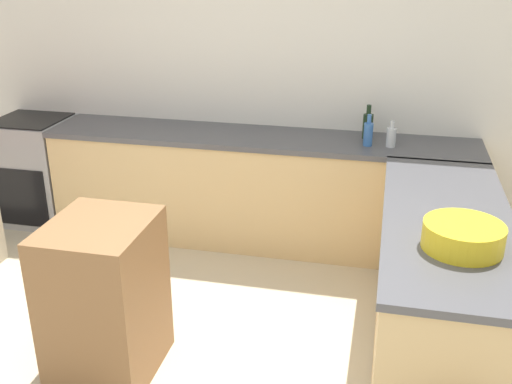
{
  "coord_description": "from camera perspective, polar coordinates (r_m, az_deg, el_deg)",
  "views": [
    {
      "loc": [
        0.95,
        -2.17,
        2.23
      ],
      "look_at": [
        0.26,
        0.91,
        0.94
      ],
      "focal_mm": 42.0,
      "sensor_mm": 36.0,
      "label": 1
    }
  ],
  "objects": [
    {
      "name": "counter_peninsula",
      "position": [
        3.57,
        17.03,
        -8.71
      ],
      "size": [
        0.69,
        1.9,
        0.89
      ],
      "color": "#D6B27A",
      "rests_on": "ground_plane"
    },
    {
      "name": "range_oven",
      "position": [
        5.49,
        -20.19,
        1.98
      ],
      "size": [
        0.6,
        0.59,
        0.9
      ],
      "color": "#99999E",
      "rests_on": "ground_plane"
    },
    {
      "name": "island_table",
      "position": [
        3.41,
        -14.17,
        -9.87
      ],
      "size": [
        0.52,
        0.61,
        0.91
      ],
      "color": "brown",
      "rests_on": "ground_plane"
    },
    {
      "name": "mixing_bowl",
      "position": [
        3.02,
        19.11,
        -4.0
      ],
      "size": [
        0.38,
        0.38,
        0.13
      ],
      "color": "yellow",
      "rests_on": "counter_peninsula"
    },
    {
      "name": "wall_back",
      "position": [
        4.81,
        1.14,
        11.75
      ],
      "size": [
        8.0,
        0.06,
        2.7
      ],
      "color": "white",
      "rests_on": "ground_plane"
    },
    {
      "name": "wine_bottle_dark",
      "position": [
        4.59,
        10.6,
        6.27
      ],
      "size": [
        0.08,
        0.08,
        0.26
      ],
      "color": "black",
      "rests_on": "counter_back"
    },
    {
      "name": "vinegar_bottle_clear",
      "position": [
        4.43,
        12.75,
        5.17
      ],
      "size": [
        0.07,
        0.07,
        0.19
      ],
      "color": "silver",
      "rests_on": "counter_back"
    },
    {
      "name": "water_bottle_blue",
      "position": [
        4.42,
        10.64,
        5.51
      ],
      "size": [
        0.07,
        0.07,
        0.23
      ],
      "color": "#386BB7",
      "rests_on": "counter_back"
    },
    {
      "name": "counter_back",
      "position": [
        4.76,
        0.26,
        0.28
      ],
      "size": [
        3.32,
        0.62,
        0.89
      ],
      "color": "#D6B27A",
      "rests_on": "ground_plane"
    }
  ]
}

